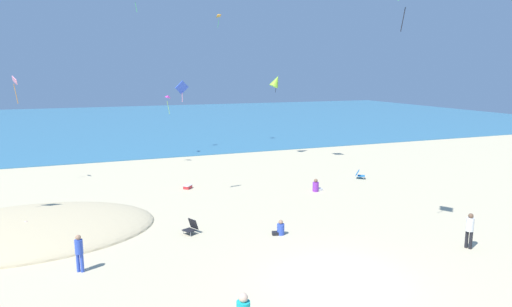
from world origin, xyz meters
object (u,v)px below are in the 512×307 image
object	(u,v)px
person_0	(280,229)
kite_pink	(15,82)
kite_blue	(182,88)
kite_lime	(276,81)
kite_magenta	(168,97)
person_4	(470,228)
person_2	(316,187)
beach_chair_mid_beach	(359,174)
person_1	(79,251)
kite_orange	(218,15)
beach_chair_far_left	(191,227)
person_3	(27,230)
cooler_box	(188,187)

from	to	relation	value
person_0	kite_pink	size ratio (longest dim) A/B	0.41
person_0	kite_blue	xyz separation A→B (m)	(-2.71, 6.95, 5.95)
kite_lime	kite_magenta	distance (m)	8.98
person_4	kite_lime	world-z (taller)	kite_lime
person_2	kite_magenta	xyz separation A→B (m)	(-6.15, 14.29, 4.76)
kite_magenta	kite_blue	bearing A→B (deg)	-96.69
kite_lime	person_0	bearing A→B (deg)	-112.85
person_0	beach_chair_mid_beach	bearing A→B (deg)	-125.59
person_0	kite_magenta	world-z (taller)	kite_magenta
person_0	kite_blue	world-z (taller)	kite_blue
person_1	kite_blue	world-z (taller)	kite_blue
person_1	kite_orange	distance (m)	29.35
person_4	kite_magenta	world-z (taller)	kite_magenta
person_2	kite_magenta	size ratio (longest dim) A/B	0.49
beach_chair_far_left	kite_orange	distance (m)	25.97
beach_chair_mid_beach	person_2	xyz separation A→B (m)	(-4.27, -1.81, -0.00)
person_4	kite_lime	size ratio (longest dim) A/B	0.99
person_2	person_4	bearing A→B (deg)	-90.14
person_0	person_4	size ratio (longest dim) A/B	0.46
person_3	kite_blue	xyz separation A→B (m)	(7.62, 3.05, 5.96)
kite_orange	beach_chair_mid_beach	bearing A→B (deg)	-71.89
cooler_box	kite_blue	distance (m)	6.53
person_2	kite_pink	xyz separation A→B (m)	(-16.43, 7.40, 6.16)
person_3	kite_magenta	distance (m)	19.23
beach_chair_mid_beach	kite_lime	distance (m)	11.17
kite_magenta	person_1	bearing A→B (deg)	-108.45
cooler_box	person_1	size ratio (longest dim) A/B	0.46
person_3	kite_blue	size ratio (longest dim) A/B	0.58
person_1	kite_blue	size ratio (longest dim) A/B	1.20
person_2	kite_lime	distance (m)	12.68
kite_pink	kite_lime	size ratio (longest dim) A/B	1.12
cooler_box	kite_orange	size ratio (longest dim) A/B	0.50
kite_blue	person_0	bearing A→B (deg)	-68.69
cooler_box	kite_blue	bearing A→B (deg)	-105.81
person_1	kite_pink	xyz separation A→B (m)	(-3.31, 14.03, 5.65)
kite_magenta	kite_blue	size ratio (longest dim) A/B	1.39
person_0	kite_magenta	distance (m)	20.71
kite_orange	kite_blue	size ratio (longest dim) A/B	1.11
kite_lime	kite_blue	bearing A→B (deg)	-134.84
person_1	person_3	distance (m)	5.22
kite_pink	kite_blue	world-z (taller)	kite_pink
beach_chair_far_left	kite_orange	xyz separation A→B (m)	(7.71, 21.80, 11.81)
cooler_box	person_0	world-z (taller)	person_0
kite_magenta	cooler_box	bearing A→B (deg)	-94.73
kite_pink	person_1	bearing A→B (deg)	-76.75
beach_chair_far_left	person_2	world-z (taller)	person_2
person_0	person_2	xyz separation A→B (m)	(4.98, 5.83, 0.04)
beach_chair_far_left	person_4	xyz separation A→B (m)	(10.10, -5.65, 0.54)
kite_orange	person_3	bearing A→B (deg)	-126.64
kite_blue	beach_chair_mid_beach	bearing A→B (deg)	3.31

